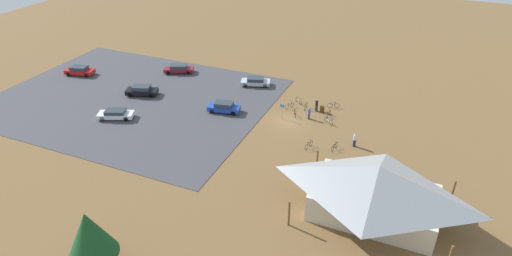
# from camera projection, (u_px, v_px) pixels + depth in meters

# --- Properties ---
(ground) EXTENTS (160.00, 160.00, 0.00)m
(ground) POSITION_uv_depth(u_px,v_px,m) (289.00, 121.00, 56.82)
(ground) COLOR brown
(ground) RESTS_ON ground
(parking_lot_asphalt) EXTENTS (39.12, 30.36, 0.05)m
(parking_lot_asphalt) POSITION_uv_depth(u_px,v_px,m) (133.00, 98.00, 62.76)
(parking_lot_asphalt) COLOR #424247
(parking_lot_asphalt) RESTS_ON ground
(bike_pavilion) EXTENTS (14.05, 9.53, 5.55)m
(bike_pavilion) POSITION_uv_depth(u_px,v_px,m) (376.00, 188.00, 39.60)
(bike_pavilion) COLOR beige
(bike_pavilion) RESTS_ON ground
(trash_bin) EXTENTS (0.60, 0.60, 0.90)m
(trash_bin) POSITION_uv_depth(u_px,v_px,m) (322.00, 109.00, 58.84)
(trash_bin) COLOR brown
(trash_bin) RESTS_ON ground
(lot_sign) EXTENTS (0.56, 0.08, 2.20)m
(lot_sign) POSITION_uv_depth(u_px,v_px,m) (282.00, 109.00, 56.79)
(lot_sign) COLOR #99999E
(lot_sign) RESTS_ON ground
(pine_east) EXTENTS (3.94, 3.94, 6.28)m
(pine_east) POSITION_uv_depth(u_px,v_px,m) (89.00, 234.00, 32.99)
(pine_east) COLOR brown
(pine_east) RESTS_ON ground
(bicycle_silver_back_row) EXTENTS (1.26, 1.13, 0.78)m
(bicycle_silver_back_row) POSITION_uv_depth(u_px,v_px,m) (299.00, 101.00, 61.23)
(bicycle_silver_back_row) COLOR black
(bicycle_silver_back_row) RESTS_ON ground
(bicycle_white_yard_left) EXTENTS (1.48, 1.07, 0.84)m
(bicycle_white_yard_left) POSITION_uv_depth(u_px,v_px,m) (329.00, 121.00, 56.11)
(bicycle_white_yard_left) COLOR black
(bicycle_white_yard_left) RESTS_ON ground
(bicycle_red_near_sign) EXTENTS (0.79, 1.52, 0.84)m
(bicycle_red_near_sign) POSITION_uv_depth(u_px,v_px,m) (295.00, 113.00, 57.97)
(bicycle_red_near_sign) COLOR black
(bicycle_red_near_sign) RESTS_ON ground
(bicycle_purple_yard_right) EXTENTS (0.57, 1.77, 0.89)m
(bicycle_purple_yard_right) POSITION_uv_depth(u_px,v_px,m) (309.00, 145.00, 51.11)
(bicycle_purple_yard_right) COLOR black
(bicycle_purple_yard_right) RESTS_ON ground
(bicycle_blue_edge_south) EXTENTS (1.60, 0.71, 0.91)m
(bicycle_blue_edge_south) POSITION_uv_depth(u_px,v_px,m) (333.00, 105.00, 59.99)
(bicycle_blue_edge_south) COLOR black
(bicycle_blue_edge_south) RESTS_ON ground
(bicycle_black_lone_east) EXTENTS (0.49, 1.75, 0.81)m
(bicycle_black_lone_east) POSITION_uv_depth(u_px,v_px,m) (334.00, 147.00, 50.79)
(bicycle_black_lone_east) COLOR black
(bicycle_black_lone_east) RESTS_ON ground
(bicycle_yellow_mid_cluster) EXTENTS (0.48, 1.75, 0.86)m
(bicycle_yellow_mid_cluster) POSITION_uv_depth(u_px,v_px,m) (306.00, 106.00, 59.70)
(bicycle_yellow_mid_cluster) COLOR black
(bicycle_yellow_mid_cluster) RESTS_ON ground
(bicycle_orange_yard_center) EXTENTS (0.48, 1.78, 0.81)m
(bicycle_orange_yard_center) POSITION_uv_depth(u_px,v_px,m) (328.00, 114.00, 57.79)
(bicycle_orange_yard_center) COLOR black
(bicycle_orange_yard_center) RESTS_ON ground
(bicycle_green_edge_north) EXTENTS (0.81, 1.55, 0.79)m
(bicycle_green_edge_north) POSITION_uv_depth(u_px,v_px,m) (289.00, 106.00, 59.87)
(bicycle_green_edge_north) COLOR black
(bicycle_green_edge_north) RESTS_ON ground
(car_blue_mid_lot) EXTENTS (4.63, 2.56, 1.43)m
(car_blue_mid_lot) POSITION_uv_depth(u_px,v_px,m) (224.00, 107.00, 58.73)
(car_blue_mid_lot) COLOR #1E42B2
(car_blue_mid_lot) RESTS_ON parking_lot_asphalt
(car_red_near_entry) EXTENTS (4.90, 2.93, 1.43)m
(car_red_near_entry) POSITION_uv_depth(u_px,v_px,m) (80.00, 71.00, 69.85)
(car_red_near_entry) COLOR red
(car_red_near_entry) RESTS_ON parking_lot_asphalt
(car_maroon_aisle_side) EXTENTS (5.06, 3.50, 1.35)m
(car_maroon_aisle_side) POSITION_uv_depth(u_px,v_px,m) (179.00, 69.00, 70.58)
(car_maroon_aisle_side) COLOR maroon
(car_maroon_aisle_side) RESTS_ON parking_lot_asphalt
(car_white_by_curb) EXTENTS (4.98, 3.47, 1.24)m
(car_white_by_curb) POSITION_uv_depth(u_px,v_px,m) (116.00, 114.00, 57.18)
(car_white_by_curb) COLOR white
(car_white_by_curb) RESTS_ON parking_lot_asphalt
(car_black_back_corner) EXTENTS (4.93, 3.25, 1.47)m
(car_black_back_corner) POSITION_uv_depth(u_px,v_px,m) (142.00, 90.00, 63.27)
(car_black_back_corner) COLOR black
(car_black_back_corner) RESTS_ON parking_lot_asphalt
(car_silver_second_row) EXTENTS (4.80, 3.20, 1.29)m
(car_silver_second_row) POSITION_uv_depth(u_px,v_px,m) (256.00, 81.00, 66.28)
(car_silver_second_row) COLOR #BCBCC1
(car_silver_second_row) RESTS_ON parking_lot_asphalt
(visitor_near_lot) EXTENTS (0.36, 0.39, 1.70)m
(visitor_near_lot) POSITION_uv_depth(u_px,v_px,m) (309.00, 113.00, 57.00)
(visitor_near_lot) COLOR #2D3347
(visitor_near_lot) RESTS_ON ground
(visitor_by_pavilion) EXTENTS (0.38, 0.36, 1.84)m
(visitor_by_pavilion) POSITION_uv_depth(u_px,v_px,m) (355.00, 139.00, 51.09)
(visitor_by_pavilion) COLOR #2D3347
(visitor_by_pavilion) RESTS_ON ground
(visitor_crossing_yard) EXTENTS (0.36, 0.40, 1.84)m
(visitor_crossing_yard) POSITION_uv_depth(u_px,v_px,m) (317.00, 105.00, 58.85)
(visitor_crossing_yard) COLOR #2D3347
(visitor_crossing_yard) RESTS_ON ground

